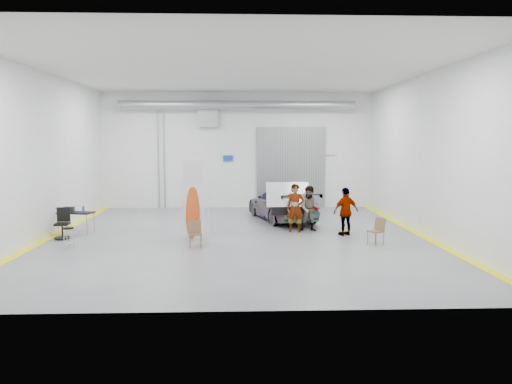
{
  "coord_description": "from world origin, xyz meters",
  "views": [
    {
      "loc": [
        -0.01,
        -18.06,
        3.56
      ],
      "look_at": [
        0.72,
        1.49,
        1.5
      ],
      "focal_mm": 35.0,
      "sensor_mm": 36.0,
      "label": 1
    }
  ],
  "objects_px": {
    "folding_chair_near": "(195,239)",
    "office_chair": "(63,225)",
    "person_a": "(295,208)",
    "work_table": "(74,212)",
    "sedan_car": "(282,204)",
    "surfboard_display": "(195,205)",
    "folding_chair_far": "(376,237)",
    "person_b": "(310,209)",
    "shop_stool": "(69,238)",
    "person_c": "(346,212)"
  },
  "relations": [
    {
      "from": "folding_chair_near",
      "to": "folding_chair_far",
      "type": "distance_m",
      "value": 6.08
    },
    {
      "from": "shop_stool",
      "to": "folding_chair_far",
      "type": "bearing_deg",
      "value": 1.28
    },
    {
      "from": "sedan_car",
      "to": "work_table",
      "type": "height_order",
      "value": "sedan_car"
    },
    {
      "from": "person_a",
      "to": "sedan_car",
      "type": "bearing_deg",
      "value": 100.7
    },
    {
      "from": "sedan_car",
      "to": "person_b",
      "type": "distance_m",
      "value": 2.92
    },
    {
      "from": "folding_chair_far",
      "to": "shop_stool",
      "type": "bearing_deg",
      "value": -120.5
    },
    {
      "from": "work_table",
      "to": "person_c",
      "type": "bearing_deg",
      "value": -4.35
    },
    {
      "from": "sedan_car",
      "to": "folding_chair_near",
      "type": "bearing_deg",
      "value": 44.94
    },
    {
      "from": "sedan_car",
      "to": "person_c",
      "type": "height_order",
      "value": "person_c"
    },
    {
      "from": "folding_chair_far",
      "to": "person_c",
      "type": "bearing_deg",
      "value": 168.98
    },
    {
      "from": "person_a",
      "to": "work_table",
      "type": "distance_m",
      "value": 8.44
    },
    {
      "from": "surfboard_display",
      "to": "work_table",
      "type": "relative_size",
      "value": 2.19
    },
    {
      "from": "surfboard_display",
      "to": "shop_stool",
      "type": "relative_size",
      "value": 4.32
    },
    {
      "from": "shop_stool",
      "to": "person_a",
      "type": "bearing_deg",
      "value": 19.19
    },
    {
      "from": "shop_stool",
      "to": "office_chair",
      "type": "xyz_separation_m",
      "value": [
        -0.77,
        1.71,
        0.13
      ]
    },
    {
      "from": "person_a",
      "to": "shop_stool",
      "type": "bearing_deg",
      "value": -154.72
    },
    {
      "from": "surfboard_display",
      "to": "work_table",
      "type": "bearing_deg",
      "value": -176.32
    },
    {
      "from": "folding_chair_near",
      "to": "work_table",
      "type": "xyz_separation_m",
      "value": [
        -4.82,
        2.71,
        0.54
      ]
    },
    {
      "from": "person_b",
      "to": "surfboard_display",
      "type": "bearing_deg",
      "value": -152.69
    },
    {
      "from": "person_a",
      "to": "office_chair",
      "type": "distance_m",
      "value": 8.59
    },
    {
      "from": "surfboard_display",
      "to": "shop_stool",
      "type": "xyz_separation_m",
      "value": [
        -3.99,
        -1.51,
        -0.89
      ]
    },
    {
      "from": "surfboard_display",
      "to": "office_chair",
      "type": "relative_size",
      "value": 2.8
    },
    {
      "from": "work_table",
      "to": "office_chair",
      "type": "distance_m",
      "value": 1.07
    },
    {
      "from": "sedan_car",
      "to": "work_table",
      "type": "xyz_separation_m",
      "value": [
        -8.2,
        -2.94,
        0.09
      ]
    },
    {
      "from": "work_table",
      "to": "office_chair",
      "type": "relative_size",
      "value": 1.28
    },
    {
      "from": "folding_chair_far",
      "to": "office_chair",
      "type": "relative_size",
      "value": 0.83
    },
    {
      "from": "surfboard_display",
      "to": "folding_chair_far",
      "type": "relative_size",
      "value": 3.37
    },
    {
      "from": "sedan_car",
      "to": "folding_chair_near",
      "type": "relative_size",
      "value": 5.61
    },
    {
      "from": "person_b",
      "to": "person_c",
      "type": "bearing_deg",
      "value": -27.91
    },
    {
      "from": "person_a",
      "to": "work_table",
      "type": "relative_size",
      "value": 1.33
    },
    {
      "from": "person_b",
      "to": "folding_chair_far",
      "type": "xyz_separation_m",
      "value": [
        1.85,
        -2.65,
        -0.6
      ]
    },
    {
      "from": "office_chair",
      "to": "folding_chair_far",
      "type": "bearing_deg",
      "value": -12.13
    },
    {
      "from": "folding_chair_far",
      "to": "person_b",
      "type": "bearing_deg",
      "value": -176.91
    },
    {
      "from": "person_a",
      "to": "folding_chair_far",
      "type": "height_order",
      "value": "person_a"
    },
    {
      "from": "sedan_car",
      "to": "person_c",
      "type": "bearing_deg",
      "value": 104.58
    },
    {
      "from": "folding_chair_near",
      "to": "office_chair",
      "type": "distance_m",
      "value": 5.19
    },
    {
      "from": "person_a",
      "to": "person_c",
      "type": "distance_m",
      "value": 1.95
    },
    {
      "from": "person_b",
      "to": "shop_stool",
      "type": "xyz_separation_m",
      "value": [
        -8.36,
        -2.88,
        -0.53
      ]
    },
    {
      "from": "person_c",
      "to": "shop_stool",
      "type": "xyz_separation_m",
      "value": [
        -9.55,
        -1.95,
        -0.54
      ]
    },
    {
      "from": "person_b",
      "to": "shop_stool",
      "type": "relative_size",
      "value": 2.49
    },
    {
      "from": "folding_chair_near",
      "to": "office_chair",
      "type": "relative_size",
      "value": 0.81
    },
    {
      "from": "person_b",
      "to": "shop_stool",
      "type": "distance_m",
      "value": 8.85
    },
    {
      "from": "shop_stool",
      "to": "office_chair",
      "type": "distance_m",
      "value": 1.88
    },
    {
      "from": "sedan_car",
      "to": "person_b",
      "type": "bearing_deg",
      "value": 92.67
    },
    {
      "from": "office_chair",
      "to": "person_c",
      "type": "bearing_deg",
      "value": -3.09
    },
    {
      "from": "person_a",
      "to": "work_table",
      "type": "height_order",
      "value": "person_a"
    },
    {
      "from": "sedan_car",
      "to": "surfboard_display",
      "type": "relative_size",
      "value": 1.62
    },
    {
      "from": "work_table",
      "to": "office_chair",
      "type": "height_order",
      "value": "office_chair"
    },
    {
      "from": "person_b",
      "to": "folding_chair_near",
      "type": "relative_size",
      "value": 1.99
    },
    {
      "from": "person_c",
      "to": "folding_chair_near",
      "type": "xyz_separation_m",
      "value": [
        -5.42,
        -1.93,
        -0.62
      ]
    }
  ]
}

